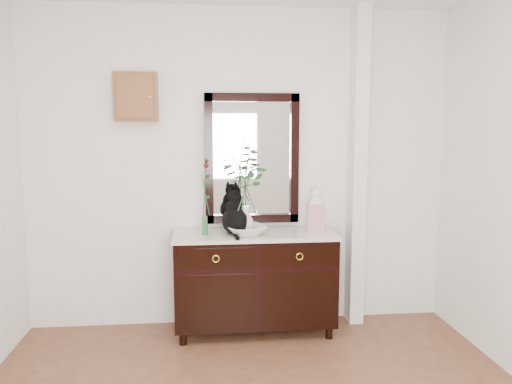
{
  "coord_description": "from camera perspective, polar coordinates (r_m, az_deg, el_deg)",
  "views": [
    {
      "loc": [
        -0.29,
        -2.25,
        1.72
      ],
      "look_at": [
        0.1,
        1.63,
        1.2
      ],
      "focal_mm": 35.0,
      "sensor_mm": 36.0,
      "label": 1
    }
  ],
  "objects": [
    {
      "name": "vase_branches",
      "position": [
        3.95,
        -1.18,
        0.65
      ],
      "size": [
        0.44,
        0.44,
        0.75
      ],
      "primitive_type": null,
      "rotation": [
        0.0,
        0.0,
        0.28
      ],
      "color": "silver",
      "rests_on": "lotus_bowl"
    },
    {
      "name": "wall_mirror",
      "position": [
        4.25,
        -0.46,
        3.81
      ],
      "size": [
        0.8,
        0.06,
        1.1
      ],
      "color": "black",
      "rests_on": "wall_back"
    },
    {
      "name": "wall_back",
      "position": [
        4.26,
        -1.81,
        2.6
      ],
      "size": [
        3.6,
        0.04,
        2.7
      ],
      "primitive_type": "cube",
      "color": "white",
      "rests_on": "ground"
    },
    {
      "name": "pilaster",
      "position": [
        4.37,
        11.48,
        2.57
      ],
      "size": [
        0.12,
        0.2,
        2.7
      ],
      "primitive_type": "cube",
      "color": "white",
      "rests_on": "ground"
    },
    {
      "name": "ginger_jar",
      "position": [
        4.17,
        6.79,
        -1.98
      ],
      "size": [
        0.15,
        0.15,
        0.36
      ],
      "primitive_type": null,
      "rotation": [
        0.0,
        0.0,
        -0.09
      ],
      "color": "white",
      "rests_on": "sideboard"
    },
    {
      "name": "key_cabinet",
      "position": [
        4.24,
        -13.55,
        10.49
      ],
      "size": [
        0.35,
        0.1,
        0.4
      ],
      "primitive_type": "cube",
      "color": "brown",
      "rests_on": "wall_back"
    },
    {
      "name": "bud_vase_rose",
      "position": [
        3.98,
        -5.9,
        -0.76
      ],
      "size": [
        0.09,
        0.09,
        0.59
      ],
      "primitive_type": null,
      "rotation": [
        0.0,
        0.0,
        0.24
      ],
      "color": "#2D6E3A",
      "rests_on": "sideboard"
    },
    {
      "name": "cat",
      "position": [
        4.02,
        -2.33,
        -2.27
      ],
      "size": [
        0.28,
        0.34,
        0.36
      ],
      "primitive_type": null,
      "rotation": [
        0.0,
        0.0,
        0.09
      ],
      "color": "black",
      "rests_on": "sideboard"
    },
    {
      "name": "lotus_bowl",
      "position": [
        4.01,
        -1.17,
        -4.38
      ],
      "size": [
        0.4,
        0.4,
        0.08
      ],
      "primitive_type": "imported",
      "rotation": [
        0.0,
        0.0,
        0.35
      ],
      "color": "silver",
      "rests_on": "sideboard"
    },
    {
      "name": "sideboard",
      "position": [
        4.19,
        -0.14,
        -9.7
      ],
      "size": [
        1.33,
        0.52,
        0.82
      ],
      "color": "black",
      "rests_on": "ground"
    }
  ]
}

